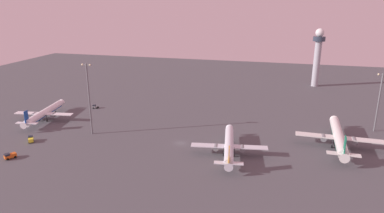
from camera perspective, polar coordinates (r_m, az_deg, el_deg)
ground_plane at (r=146.59m, az=-1.89°, el=-6.01°), size 416.00×416.00×0.00m
control_tower at (r=252.40m, az=19.80°, el=8.15°), size 8.00×8.00×39.08m
airplane_near_gate at (r=135.75m, az=6.06°, el=-6.37°), size 29.46×37.71×9.69m
airplane_mid_apron at (r=187.47m, az=-22.95°, el=-1.00°), size 29.21×37.39×9.61m
airplane_taxiway_distant at (r=153.72m, az=22.79°, el=-4.59°), size 33.71×43.35×11.13m
pushback_tug at (r=199.39m, az=-15.60°, el=0.01°), size 3.34×2.31×2.05m
cargo_loader at (r=162.39m, az=-24.78°, el=-4.85°), size 4.13×4.45×2.25m
baggage_tractor at (r=149.32m, az=-27.54°, el=-7.12°), size 3.83×4.56×2.25m
apron_light_west at (r=175.42m, az=28.19°, el=1.10°), size 4.80×0.90×26.83m
apron_light_central at (r=157.30m, az=-16.45°, el=1.75°), size 4.80×0.90×31.67m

